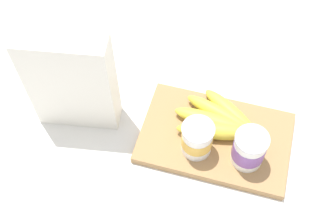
% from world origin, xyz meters
% --- Properties ---
extents(ground_plane, '(2.40, 2.40, 0.00)m').
position_xyz_m(ground_plane, '(0.00, 0.00, 0.00)').
color(ground_plane, silver).
extents(cutting_board, '(0.33, 0.21, 0.02)m').
position_xyz_m(cutting_board, '(0.00, 0.00, 0.01)').
color(cutting_board, '#A37A4C').
rests_on(cutting_board, ground_plane).
extents(cereal_box, '(0.19, 0.09, 0.26)m').
position_xyz_m(cereal_box, '(0.31, 0.02, 0.13)').
color(cereal_box, white).
rests_on(cereal_box, ground_plane).
extents(yogurt_cup_front, '(0.07, 0.07, 0.09)m').
position_xyz_m(yogurt_cup_front, '(-0.07, 0.04, 0.06)').
color(yogurt_cup_front, white).
rests_on(yogurt_cup_front, cutting_board).
extents(yogurt_cup_back, '(0.07, 0.07, 0.08)m').
position_xyz_m(yogurt_cup_back, '(0.03, 0.04, 0.06)').
color(yogurt_cup_back, white).
rests_on(yogurt_cup_back, cutting_board).
extents(banana_bunch, '(0.20, 0.15, 0.04)m').
position_xyz_m(banana_bunch, '(-0.00, -0.03, 0.04)').
color(banana_bunch, yellow).
rests_on(banana_bunch, cutting_board).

